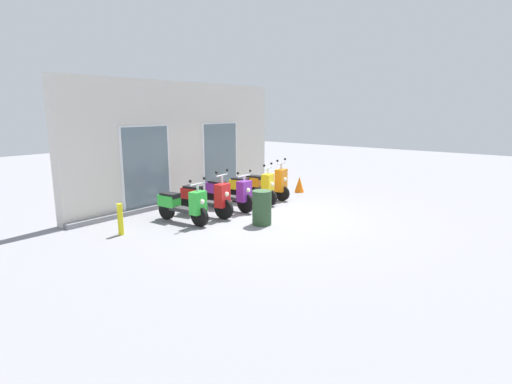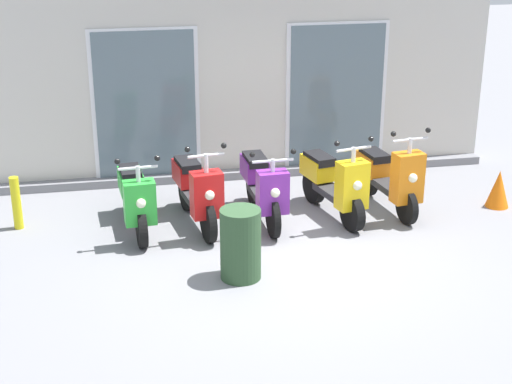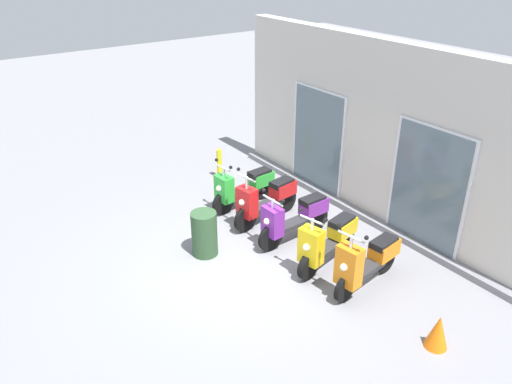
# 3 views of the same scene
# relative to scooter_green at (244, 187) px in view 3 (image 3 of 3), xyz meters

# --- Properties ---
(ground_plane) EXTENTS (40.00, 40.00, 0.00)m
(ground_plane) POSITION_rel_scooter_green_xyz_m (1.71, -1.13, -0.45)
(ground_plane) COLOR gray
(storefront_facade) EXTENTS (7.59, 0.50, 3.49)m
(storefront_facade) POSITION_rel_scooter_green_xyz_m (1.71, 1.90, 1.23)
(storefront_facade) COLOR beige
(storefront_facade) RESTS_ON ground_plane
(scooter_green) EXTENTS (0.54, 1.58, 1.15)m
(scooter_green) POSITION_rel_scooter_green_xyz_m (0.00, 0.00, 0.00)
(scooter_green) COLOR black
(scooter_green) RESTS_ON ground_plane
(scooter_red) EXTENTS (0.58, 1.64, 1.25)m
(scooter_red) POSITION_rel_scooter_green_xyz_m (0.78, -0.01, 0.04)
(scooter_red) COLOR black
(scooter_red) RESTS_ON ground_plane
(scooter_purple) EXTENTS (0.59, 1.66, 1.14)m
(scooter_purple) POSITION_rel_scooter_green_xyz_m (1.65, -0.01, 0.04)
(scooter_purple) COLOR black
(scooter_purple) RESTS_ON ground_plane
(scooter_yellow) EXTENTS (0.68, 1.53, 1.22)m
(scooter_yellow) POSITION_rel_scooter_green_xyz_m (2.60, -0.07, 0.03)
(scooter_yellow) COLOR black
(scooter_yellow) RESTS_ON ground_plane
(scooter_orange) EXTENTS (0.60, 1.57, 1.27)m
(scooter_orange) POSITION_rel_scooter_green_xyz_m (3.41, 0.02, 0.04)
(scooter_orange) COLOR black
(scooter_orange) RESTS_ON ground_plane
(traffic_cone) EXTENTS (0.32, 0.32, 0.52)m
(traffic_cone) POSITION_rel_scooter_green_xyz_m (4.93, -0.15, -0.19)
(traffic_cone) COLOR orange
(traffic_cone) RESTS_ON ground_plane
(trash_bin) EXTENTS (0.46, 0.46, 0.82)m
(trash_bin) POSITION_rel_scooter_green_xyz_m (1.09, -1.58, -0.04)
(trash_bin) COLOR #2D4C2D
(trash_bin) RESTS_ON ground_plane
(curb_bollard) EXTENTS (0.12, 0.12, 0.70)m
(curb_bollard) POSITION_rel_scooter_green_xyz_m (-1.50, 0.33, -0.10)
(curb_bollard) COLOR yellow
(curb_bollard) RESTS_ON ground_plane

